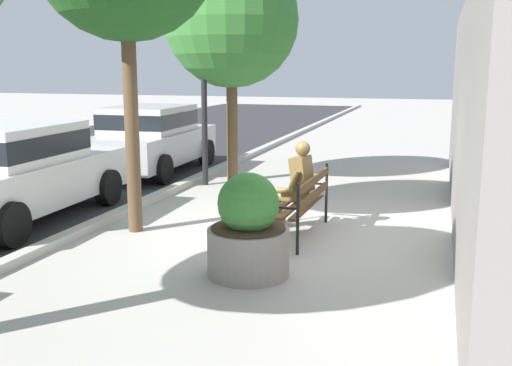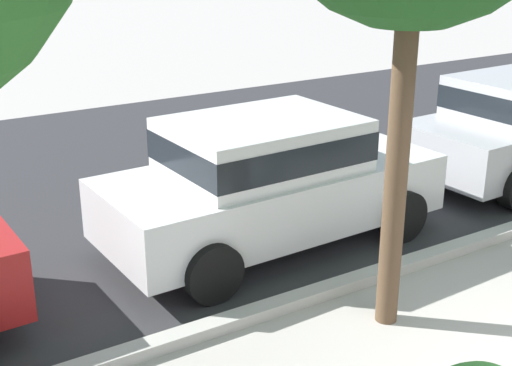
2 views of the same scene
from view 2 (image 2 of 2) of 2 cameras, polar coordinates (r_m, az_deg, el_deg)
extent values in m
cube|color=#2D2D30|center=(11.24, -5.82, 1.48)|extent=(60.00, 9.00, 0.01)
cube|color=#B2AFA8|center=(7.67, 9.81, -7.43)|extent=(60.00, 0.20, 0.12)
cylinder|color=brown|center=(6.33, 11.55, 1.44)|extent=(0.21, 0.21, 3.17)
cube|color=silver|center=(8.24, 1.35, -0.95)|extent=(4.15, 1.83, 0.70)
cube|color=silver|center=(7.95, 0.50, 3.21)|extent=(2.18, 1.63, 0.60)
cube|color=black|center=(7.95, 0.50, 3.21)|extent=(2.19, 1.65, 0.33)
cylinder|color=black|center=(9.73, 4.88, 0.51)|extent=(0.65, 0.24, 0.64)
cylinder|color=black|center=(8.56, 11.97, -2.66)|extent=(0.65, 0.24, 0.64)
cylinder|color=black|center=(8.43, -9.48, -2.87)|extent=(0.65, 0.24, 0.64)
cylinder|color=black|center=(7.05, -3.62, -7.38)|extent=(0.65, 0.24, 0.64)
cylinder|color=black|center=(10.96, 13.69, 2.24)|extent=(0.65, 0.24, 0.64)
camera|label=1|loc=(3.77, -114.67, -27.05)|focal=41.86mm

